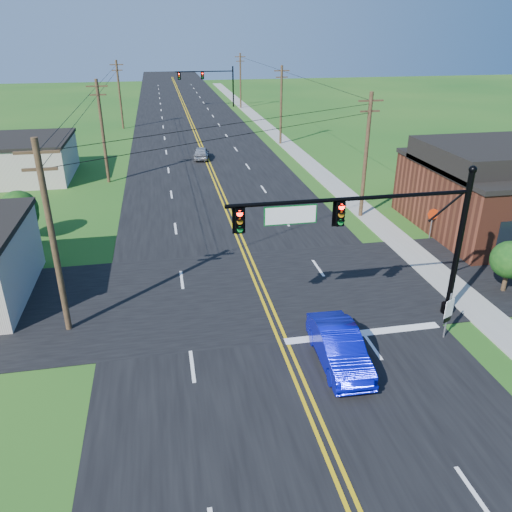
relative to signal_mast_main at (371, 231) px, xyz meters
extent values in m
plane|color=#194E16|center=(-4.34, -8.00, -4.75)|extent=(260.00, 260.00, 0.00)
cube|color=black|center=(-4.34, 42.00, -4.73)|extent=(16.00, 220.00, 0.04)
cube|color=black|center=(-4.34, 4.00, -4.73)|extent=(70.00, 10.00, 0.04)
cube|color=gray|center=(6.16, 32.00, -4.71)|extent=(2.00, 160.00, 0.08)
cylinder|color=black|center=(4.46, 0.00, -1.15)|extent=(0.28, 0.28, 7.20)
cylinder|color=black|center=(4.46, 0.00, -4.50)|extent=(0.60, 0.60, 0.50)
sphere|color=black|center=(4.46, 0.00, 2.55)|extent=(0.36, 0.36, 0.36)
cylinder|color=black|center=(-1.04, 0.00, 1.55)|extent=(11.00, 0.18, 0.18)
cube|color=#045418|center=(-3.74, 0.00, 1.00)|extent=(2.30, 0.06, 0.85)
cylinder|color=black|center=(4.46, 72.00, -1.15)|extent=(0.28, 0.28, 7.20)
cylinder|color=black|center=(4.46, 72.00, -4.50)|extent=(0.60, 0.60, 0.50)
sphere|color=black|center=(4.46, 72.00, 2.55)|extent=(0.36, 0.36, 0.36)
cylinder|color=black|center=(-0.54, 72.00, 1.25)|extent=(10.00, 0.18, 0.18)
cube|color=#045418|center=(-3.74, 72.00, 0.70)|extent=(2.30, 0.06, 0.85)
cube|color=beige|center=(-23.34, 30.00, -3.05)|extent=(12.00, 9.00, 3.40)
cylinder|color=#312316|center=(-13.84, 2.00, -0.25)|extent=(0.28, 0.28, 9.00)
cube|color=#312316|center=(-13.84, 2.00, 3.65)|extent=(1.80, 0.12, 0.12)
cube|color=#312316|center=(-13.84, 2.00, 2.95)|extent=(1.40, 0.12, 0.12)
cylinder|color=#312316|center=(-13.84, 27.00, -0.25)|extent=(0.28, 0.28, 9.00)
cube|color=#312316|center=(-13.84, 27.00, 3.65)|extent=(1.80, 0.12, 0.12)
cube|color=#312316|center=(-13.84, 27.00, 2.95)|extent=(1.40, 0.12, 0.12)
cylinder|color=#312316|center=(-13.84, 54.00, -0.25)|extent=(0.28, 0.28, 9.00)
cube|color=#312316|center=(-13.84, 54.00, 3.65)|extent=(1.80, 0.12, 0.12)
cube|color=#312316|center=(-13.84, 54.00, 2.95)|extent=(1.40, 0.12, 0.12)
cylinder|color=#312316|center=(5.46, 14.00, -0.25)|extent=(0.28, 0.28, 9.00)
cube|color=#312316|center=(5.46, 14.00, 3.65)|extent=(1.80, 0.12, 0.12)
cube|color=#312316|center=(5.46, 14.00, 2.95)|extent=(1.40, 0.12, 0.12)
cylinder|color=#312316|center=(5.46, 40.00, -0.25)|extent=(0.28, 0.28, 9.00)
cube|color=#312316|center=(5.46, 40.00, 3.65)|extent=(1.80, 0.12, 0.12)
cube|color=#312316|center=(5.46, 40.00, 2.95)|extent=(1.40, 0.12, 0.12)
cylinder|color=#312316|center=(5.46, 70.00, -0.25)|extent=(0.28, 0.28, 9.00)
cube|color=#312316|center=(5.46, 70.00, 3.65)|extent=(1.80, 0.12, 0.12)
cube|color=#312316|center=(5.46, 70.00, 2.95)|extent=(1.40, 0.12, 0.12)
cylinder|color=#312316|center=(11.66, 18.00, -3.83)|extent=(0.24, 0.24, 1.85)
sphere|color=#0D390F|center=(11.66, 18.00, -2.15)|extent=(3.00, 3.00, 3.00)
cylinder|color=#312316|center=(8.66, 1.50, -4.09)|extent=(0.24, 0.24, 1.32)
sphere|color=#0D390F|center=(8.66, 1.50, -2.89)|extent=(2.00, 2.00, 2.00)
cylinder|color=#312316|center=(-18.34, 14.00, -3.98)|extent=(0.24, 0.24, 1.54)
sphere|color=#0D390F|center=(-18.34, 14.00, -2.58)|extent=(2.40, 2.40, 2.40)
imported|color=#080EB8|center=(-2.25, -2.92, -3.96)|extent=(1.82, 4.84, 1.58)
imported|color=#A6A6AA|center=(-4.67, 34.17, -4.10)|extent=(2.07, 4.02, 1.31)
cylinder|color=slate|center=(3.16, -2.00, -3.59)|extent=(0.10, 0.10, 2.32)
cube|color=white|center=(3.16, -2.03, -2.90)|extent=(0.54, 0.27, 0.32)
cube|color=white|center=(3.16, -2.03, -3.33)|extent=(0.54, 0.27, 0.58)
cube|color=black|center=(3.16, -2.03, -3.75)|extent=(0.44, 0.23, 0.23)
cylinder|color=slate|center=(8.39, 9.00, -3.75)|extent=(0.07, 0.07, 2.00)
cylinder|color=red|center=(8.39, 8.97, -2.99)|extent=(0.76, 0.14, 0.76)
camera|label=1|loc=(-8.92, -19.26, 8.25)|focal=35.00mm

